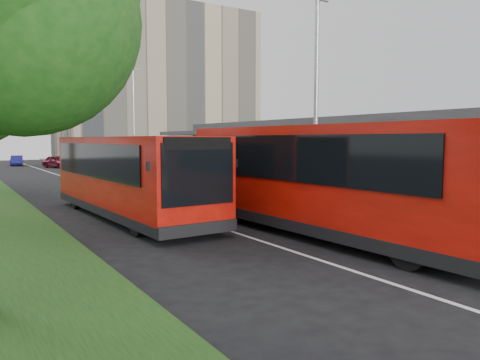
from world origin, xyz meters
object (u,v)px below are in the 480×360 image
(litter_bin, at_px, (223,179))
(car_far, at_px, (17,160))
(lamp_post_near, at_px, (314,89))
(bollard, at_px, (167,171))
(bus_second, at_px, (130,176))
(car_near, at_px, (58,161))
(lamp_post_far, at_px, (133,114))
(bus_main, at_px, (329,180))

(litter_bin, height_order, car_far, litter_bin)
(lamp_post_near, relative_size, bollard, 8.41)
(litter_bin, distance_m, bollard, 8.24)
(lamp_post_near, distance_m, bus_second, 7.52)
(bus_second, bearing_deg, car_near, 81.40)
(bus_second, bearing_deg, lamp_post_far, 68.22)
(bollard, relative_size, car_near, 0.25)
(bollard, height_order, car_far, car_far)
(lamp_post_far, distance_m, car_near, 17.12)
(litter_bin, relative_size, car_far, 0.31)
(bus_second, distance_m, car_near, 33.34)
(bollard, bearing_deg, bus_second, -117.89)
(lamp_post_near, xyz_separation_m, lamp_post_far, (0.00, 20.00, 0.00))
(litter_bin, bearing_deg, car_near, 97.32)
(car_near, bearing_deg, lamp_post_far, -105.13)
(lamp_post_near, xyz_separation_m, bus_main, (-1.95, -2.96, -3.04))
(lamp_post_near, height_order, bus_main, lamp_post_near)
(car_far, bearing_deg, bollard, -66.00)
(car_far, bearing_deg, lamp_post_near, -73.67)
(lamp_post_near, height_order, litter_bin, lamp_post_near)
(car_far, bearing_deg, car_near, -56.08)
(car_near, distance_m, car_far, 7.25)
(litter_bin, bearing_deg, lamp_post_far, 96.87)
(lamp_post_near, height_order, car_near, lamp_post_near)
(bus_second, bearing_deg, car_far, 86.77)
(bollard, bearing_deg, car_near, 100.89)
(lamp_post_near, xyz_separation_m, litter_bin, (1.31, 9.09, -4.05))
(bus_main, relative_size, car_far, 3.46)
(lamp_post_far, xyz_separation_m, car_far, (-5.21, 23.08, -4.16))
(bus_main, xyz_separation_m, litter_bin, (3.26, 12.06, -1.01))
(lamp_post_far, distance_m, litter_bin, 11.71)
(litter_bin, xyz_separation_m, bollard, (0.16, 8.24, -0.04))
(lamp_post_far, height_order, car_far, lamp_post_far)
(lamp_post_far, bearing_deg, litter_bin, -83.13)
(bus_main, bearing_deg, lamp_post_near, 54.98)
(lamp_post_far, height_order, litter_bin, lamp_post_far)
(bus_second, relative_size, car_far, 3.15)
(litter_bin, bearing_deg, bus_second, -141.59)
(bus_main, distance_m, bollard, 20.61)
(car_near, height_order, car_far, car_near)
(bus_main, xyz_separation_m, car_near, (-0.26, 39.44, -1.04))
(lamp_post_near, bearing_deg, lamp_post_far, 90.00)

